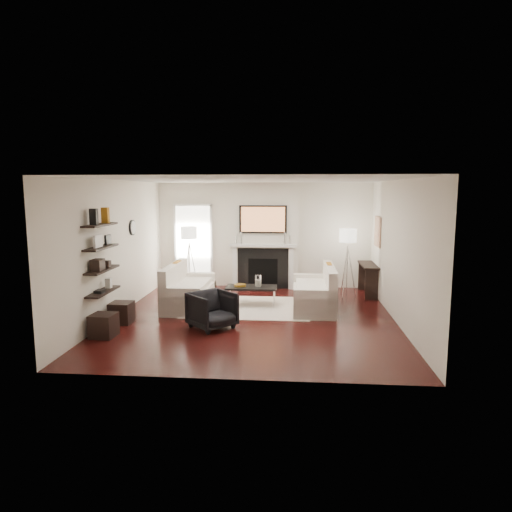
# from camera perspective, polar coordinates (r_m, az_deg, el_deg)

# --- Properties ---
(room_envelope) EXTENTS (6.00, 6.00, 6.00)m
(room_envelope) POSITION_cam_1_polar(r_m,az_deg,el_deg) (8.86, -0.32, 0.73)
(room_envelope) COLOR #330C0B
(room_envelope) RESTS_ON ground
(chimney_breast) EXTENTS (1.80, 0.25, 2.70)m
(chimney_breast) POSITION_cam_1_polar(r_m,az_deg,el_deg) (11.70, 0.93, 2.56)
(chimney_breast) COLOR silver
(chimney_breast) RESTS_ON floor
(fireplace_surround) EXTENTS (1.30, 0.02, 1.04)m
(fireplace_surround) POSITION_cam_1_polar(r_m,az_deg,el_deg) (11.68, 0.88, -1.56)
(fireplace_surround) COLOR black
(fireplace_surround) RESTS_ON floor
(firebox) EXTENTS (0.75, 0.02, 0.65)m
(firebox) POSITION_cam_1_polar(r_m,az_deg,el_deg) (11.69, 0.88, -1.90)
(firebox) COLOR black
(firebox) RESTS_ON floor
(mantel_pilaster_l) EXTENTS (0.12, 0.08, 1.10)m
(mantel_pilaster_l) POSITION_cam_1_polar(r_m,az_deg,el_deg) (11.72, -2.65, -1.39)
(mantel_pilaster_l) COLOR white
(mantel_pilaster_l) RESTS_ON floor
(mantel_pilaster_r) EXTENTS (0.12, 0.08, 1.10)m
(mantel_pilaster_r) POSITION_cam_1_polar(r_m,az_deg,el_deg) (11.62, 4.41, -1.49)
(mantel_pilaster_r) COLOR white
(mantel_pilaster_r) RESTS_ON floor
(mantel_shelf) EXTENTS (1.70, 0.18, 0.07)m
(mantel_shelf) POSITION_cam_1_polar(r_m,az_deg,el_deg) (11.55, 0.87, 1.33)
(mantel_shelf) COLOR white
(mantel_shelf) RESTS_ON chimney_breast
(tv_body) EXTENTS (1.20, 0.06, 0.70)m
(tv_body) POSITION_cam_1_polar(r_m,az_deg,el_deg) (11.51, 0.88, 4.61)
(tv_body) COLOR black
(tv_body) RESTS_ON chimney_breast
(tv_screen) EXTENTS (1.10, 0.00, 0.62)m
(tv_screen) POSITION_cam_1_polar(r_m,az_deg,el_deg) (11.48, 0.87, 4.60)
(tv_screen) COLOR #BF723F
(tv_screen) RESTS_ON tv_body
(candlestick_l_tall) EXTENTS (0.04, 0.04, 0.30)m
(candlestick_l_tall) POSITION_cam_1_polar(r_m,az_deg,el_deg) (11.59, -1.84, 2.27)
(candlestick_l_tall) COLOR silver
(candlestick_l_tall) RESTS_ON mantel_shelf
(candlestick_l_short) EXTENTS (0.04, 0.04, 0.24)m
(candlestick_l_short) POSITION_cam_1_polar(r_m,az_deg,el_deg) (11.60, -2.48, 2.13)
(candlestick_l_short) COLOR silver
(candlestick_l_short) RESTS_ON mantel_shelf
(candlestick_r_tall) EXTENTS (0.04, 0.04, 0.30)m
(candlestick_r_tall) POSITION_cam_1_polar(r_m,az_deg,el_deg) (11.51, 3.61, 2.22)
(candlestick_r_tall) COLOR silver
(candlestick_r_tall) RESTS_ON mantel_shelf
(candlestick_r_short) EXTENTS (0.04, 0.04, 0.24)m
(candlestick_r_short) POSITION_cam_1_polar(r_m,az_deg,el_deg) (11.51, 4.25, 2.07)
(candlestick_r_short) COLOR silver
(candlestick_r_short) RESTS_ON mantel_shelf
(hallway_panel) EXTENTS (0.90, 0.02, 2.10)m
(hallway_panel) POSITION_cam_1_polar(r_m,az_deg,el_deg) (12.11, -7.81, 1.24)
(hallway_panel) COLOR white
(hallway_panel) RESTS_ON floor
(door_trim_l) EXTENTS (0.06, 0.06, 2.16)m
(door_trim_l) POSITION_cam_1_polar(r_m,az_deg,el_deg) (12.20, -10.03, 1.25)
(door_trim_l) COLOR white
(door_trim_l) RESTS_ON floor
(door_trim_r) EXTENTS (0.06, 0.06, 2.16)m
(door_trim_r) POSITION_cam_1_polar(r_m,az_deg,el_deg) (11.99, -5.59, 1.21)
(door_trim_r) COLOR white
(door_trim_r) RESTS_ON floor
(door_trim_top) EXTENTS (1.02, 0.06, 0.06)m
(door_trim_top) POSITION_cam_1_polar(r_m,az_deg,el_deg) (12.00, -7.93, 6.35)
(door_trim_top) COLOR white
(door_trim_top) RESTS_ON wall_back
(rug) EXTENTS (2.60, 2.00, 0.01)m
(rug) POSITION_cam_1_polar(r_m,az_deg,el_deg) (9.90, -1.00, -6.40)
(rug) COLOR beige
(rug) RESTS_ON floor
(loveseat_left_base) EXTENTS (0.85, 1.80, 0.42)m
(loveseat_left_base) POSITION_cam_1_polar(r_m,az_deg,el_deg) (10.01, -8.32, -5.12)
(loveseat_left_base) COLOR white
(loveseat_left_base) RESTS_ON floor
(loveseat_left_back) EXTENTS (0.18, 1.80, 0.80)m
(loveseat_left_back) POSITION_cam_1_polar(r_m,az_deg,el_deg) (10.03, -10.22, -3.30)
(loveseat_left_back) COLOR white
(loveseat_left_back) RESTS_ON floor
(loveseat_left_arm_n) EXTENTS (0.85, 0.18, 0.60)m
(loveseat_left_arm_n) POSITION_cam_1_polar(r_m,az_deg,el_deg) (9.23, -9.47, -5.72)
(loveseat_left_arm_n) COLOR white
(loveseat_left_arm_n) RESTS_ON floor
(loveseat_left_arm_s) EXTENTS (0.85, 0.18, 0.60)m
(loveseat_left_arm_s) POSITION_cam_1_polar(r_m,az_deg,el_deg) (10.76, -7.35, -3.67)
(loveseat_left_arm_s) COLOR white
(loveseat_left_arm_s) RESTS_ON floor
(loveseat_left_cushion) EXTENTS (0.63, 1.44, 0.10)m
(loveseat_left_cushion) POSITION_cam_1_polar(r_m,az_deg,el_deg) (9.95, -8.07, -3.67)
(loveseat_left_cushion) COLOR white
(loveseat_left_cushion) RESTS_ON loveseat_left_base
(pillow_left_orange) EXTENTS (0.10, 0.42, 0.42)m
(pillow_left_orange) POSITION_cam_1_polar(r_m,az_deg,el_deg) (10.27, -9.82, -1.85)
(pillow_left_orange) COLOR #AB6915
(pillow_left_orange) RESTS_ON loveseat_left_cushion
(pillow_left_charcoal) EXTENTS (0.10, 0.40, 0.40)m
(pillow_left_charcoal) POSITION_cam_1_polar(r_m,az_deg,el_deg) (9.70, -10.71, -2.52)
(pillow_left_charcoal) COLOR black
(pillow_left_charcoal) RESTS_ON loveseat_left_cushion
(loveseat_right_base) EXTENTS (0.85, 1.80, 0.42)m
(loveseat_right_base) POSITION_cam_1_polar(r_m,az_deg,el_deg) (9.81, 7.19, -5.38)
(loveseat_right_base) COLOR white
(loveseat_right_base) RESTS_ON floor
(loveseat_right_back) EXTENTS (0.18, 1.80, 0.80)m
(loveseat_right_back) POSITION_cam_1_polar(r_m,az_deg,el_deg) (9.76, 9.19, -3.59)
(loveseat_right_back) COLOR white
(loveseat_right_back) RESTS_ON floor
(loveseat_right_arm_n) EXTENTS (0.85, 0.18, 0.60)m
(loveseat_right_arm_n) POSITION_cam_1_polar(r_m,az_deg,el_deg) (9.00, 7.41, -6.03)
(loveseat_right_arm_n) COLOR white
(loveseat_right_arm_n) RESTS_ON floor
(loveseat_right_arm_s) EXTENTS (0.85, 0.18, 0.60)m
(loveseat_right_arm_s) POSITION_cam_1_polar(r_m,az_deg,el_deg) (10.58, 7.02, -3.88)
(loveseat_right_arm_s) COLOR white
(loveseat_right_arm_s) RESTS_ON floor
(loveseat_right_cushion) EXTENTS (0.63, 1.44, 0.10)m
(loveseat_right_cushion) POSITION_cam_1_polar(r_m,az_deg,el_deg) (9.75, 6.92, -3.89)
(loveseat_right_cushion) COLOR white
(loveseat_right_cushion) RESTS_ON loveseat_right_base
(pillow_right_orange) EXTENTS (0.10, 0.42, 0.42)m
(pillow_right_orange) POSITION_cam_1_polar(r_m,az_deg,el_deg) (10.01, 9.09, -2.09)
(pillow_right_orange) COLOR #AB6915
(pillow_right_orange) RESTS_ON loveseat_right_cushion
(pillow_right_charcoal) EXTENTS (0.10, 0.40, 0.40)m
(pillow_right_charcoal) POSITION_cam_1_polar(r_m,az_deg,el_deg) (9.43, 9.36, -2.81)
(pillow_right_charcoal) COLOR black
(pillow_right_charcoal) RESTS_ON loveseat_right_cushion
(coffee_table) EXTENTS (1.10, 0.55, 0.04)m
(coffee_table) POSITION_cam_1_polar(r_m,az_deg,el_deg) (9.99, -0.58, -3.95)
(coffee_table) COLOR black
(coffee_table) RESTS_ON floor
(coffee_leg_nw) EXTENTS (0.02, 0.02, 0.38)m
(coffee_leg_nw) POSITION_cam_1_polar(r_m,az_deg,el_deg) (9.88, -3.60, -5.35)
(coffee_leg_nw) COLOR silver
(coffee_leg_nw) RESTS_ON floor
(coffee_leg_ne) EXTENTS (0.02, 0.02, 0.38)m
(coffee_leg_ne) POSITION_cam_1_polar(r_m,az_deg,el_deg) (9.79, 2.23, -5.47)
(coffee_leg_ne) COLOR silver
(coffee_leg_ne) RESTS_ON floor
(coffee_leg_sw) EXTENTS (0.02, 0.02, 0.38)m
(coffee_leg_sw) POSITION_cam_1_polar(r_m,az_deg,el_deg) (10.30, -3.24, -4.78)
(coffee_leg_sw) COLOR silver
(coffee_leg_sw) RESTS_ON floor
(coffee_leg_se) EXTENTS (0.02, 0.02, 0.38)m
(coffee_leg_se) POSITION_cam_1_polar(r_m,az_deg,el_deg) (10.21, 2.34, -4.88)
(coffee_leg_se) COLOR silver
(coffee_leg_se) RESTS_ON floor
(hurricane_glass) EXTENTS (0.14, 0.14, 0.24)m
(hurricane_glass) POSITION_cam_1_polar(r_m,az_deg,el_deg) (9.94, 0.28, -3.06)
(hurricane_glass) COLOR white
(hurricane_glass) RESTS_ON coffee_table
(hurricane_candle) EXTENTS (0.11, 0.11, 0.16)m
(hurricane_candle) POSITION_cam_1_polar(r_m,az_deg,el_deg) (9.96, 0.28, -3.43)
(hurricane_candle) COLOR white
(hurricane_candle) RESTS_ON coffee_table
(copper_bowl) EXTENTS (0.26, 0.26, 0.04)m
(copper_bowl) POSITION_cam_1_polar(r_m,az_deg,el_deg) (10.00, -2.01, -3.67)
(copper_bowl) COLOR #9C6A1A
(copper_bowl) RESTS_ON coffee_table
(armchair) EXTENTS (0.98, 0.98, 0.74)m
(armchair) POSITION_cam_1_polar(r_m,az_deg,el_deg) (8.42, -5.50, -6.52)
(armchair) COLOR black
(armchair) RESTS_ON floor
(lamp_left_post) EXTENTS (0.02, 0.02, 1.20)m
(lamp_left_post) POSITION_cam_1_polar(r_m,az_deg,el_deg) (11.68, -8.30, -1.25)
(lamp_left_post) COLOR silver
(lamp_left_post) RESTS_ON floor
(lamp_left_shade) EXTENTS (0.40, 0.40, 0.30)m
(lamp_left_shade) POSITION_cam_1_polar(r_m,az_deg,el_deg) (11.58, -8.39, 2.91)
(lamp_left_shade) COLOR white
(lamp_left_shade) RESTS_ON lamp_left_post
(lamp_left_leg_a) EXTENTS (0.25, 0.02, 1.23)m
(lamp_left_leg_a) POSITION_cam_1_polar(r_m,az_deg,el_deg) (11.66, -7.77, -1.26)
(lamp_left_leg_a) COLOR silver
(lamp_left_leg_a) RESTS_ON floor
(lamp_left_leg_b) EXTENTS (0.14, 0.22, 1.23)m
(lamp_left_leg_b) POSITION_cam_1_polar(r_m,az_deg,el_deg) (11.79, -8.46, -1.17)
(lamp_left_leg_b) COLOR silver
(lamp_left_leg_b) RESTS_ON floor
(lamp_left_leg_c) EXTENTS (0.14, 0.22, 1.23)m
(lamp_left_leg_c) POSITION_cam_1_polar(r_m,az_deg,el_deg) (11.61, -8.67, -1.32)
(lamp_left_leg_c) COLOR silver
(lamp_left_leg_c) RESTS_ON floor
(lamp_right_post) EXTENTS (0.02, 0.02, 1.20)m
(lamp_right_post) POSITION_cam_1_polar(r_m,az_deg,el_deg) (11.06, 11.30, -1.86)
(lamp_right_post) COLOR silver
(lamp_right_post) RESTS_ON floor
(lamp_right_shade) EXTENTS (0.40, 0.40, 0.30)m
(lamp_right_shade) POSITION_cam_1_polar(r_m,az_deg,el_deg) (10.94, 11.43, 2.53)
(lamp_right_shade) COLOR white
(lamp_right_shade) RESTS_ON lamp_right_post
(lamp_right_leg_a) EXTENTS (0.25, 0.02, 1.23)m
(lamp_right_leg_a) POSITION_cam_1_polar(r_m,az_deg,el_deg) (11.07, 11.87, -1.87)
(lamp_right_leg_a) COLOR silver
(lamp_right_leg_a) RESTS_ON floor
(lamp_right_leg_b) EXTENTS (0.14, 0.22, 1.23)m
(lamp_right_leg_b) POSITION_cam_1_polar(r_m,az_deg,el_deg) (11.14, 10.97, -1.77)
(lamp_right_leg_b) COLOR silver
(lamp_right_leg_b) RESTS_ON floor
(lamp_right_leg_c) EXTENTS (0.14, 0.22, 1.23)m
(lamp_right_leg_c) POSITION_cam_1_polar(r_m,az_deg,el_deg) (10.96, 11.07, -1.95)
(lamp_right_leg_c) COLOR silver
(lamp_right_leg_c) RESTS_ON floor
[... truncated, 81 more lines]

